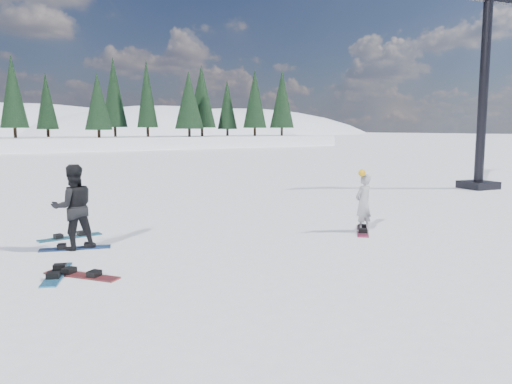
# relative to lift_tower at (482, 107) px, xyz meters

# --- Properties ---
(ground) EXTENTS (420.00, 420.00, 0.00)m
(ground) POSITION_rel_lift_tower_xyz_m (-13.73, -3.67, -3.56)
(ground) COLOR white
(ground) RESTS_ON ground
(lift_tower) EXTENTS (2.42, 1.53, 8.75)m
(lift_tower) POSITION_rel_lift_tower_xyz_m (0.00, 0.00, 0.00)
(lift_tower) COLOR black
(lift_tower) RESTS_ON ground
(snowboarder_woman) EXTENTS (0.59, 0.43, 1.63)m
(snowboarder_woman) POSITION_rel_lift_tower_xyz_m (-10.92, -3.88, -2.80)
(snowboarder_woman) COLOR #A6A6AB
(snowboarder_woman) RESTS_ON ground
(snowboarder_man) EXTENTS (0.94, 0.75, 1.88)m
(snowboarder_man) POSITION_rel_lift_tower_xyz_m (-17.63, -1.79, -2.62)
(snowboarder_man) COLOR black
(snowboarder_man) RESTS_ON ground
(snowboard_woman) EXTENTS (1.24, 1.28, 0.03)m
(snowboard_woman) POSITION_rel_lift_tower_xyz_m (-10.92, -3.88, -3.55)
(snowboard_woman) COLOR maroon
(snowboard_woman) RESTS_ON ground
(snowboard_man) EXTENTS (1.51, 0.74, 0.03)m
(snowboard_man) POSITION_rel_lift_tower_xyz_m (-17.63, -1.79, -3.55)
(snowboard_man) COLOR navy
(snowboard_man) RESTS_ON ground
(snowboard_loose_b) EXTENTS (1.11, 1.37, 0.03)m
(snowboard_loose_b) POSITION_rel_lift_tower_xyz_m (-18.03, -3.96, -3.55)
(snowboard_loose_b) COLOR maroon
(snowboard_loose_b) RESTS_ON ground
(snowboard_loose_a) EXTENTS (0.83, 1.49, 0.03)m
(snowboard_loose_a) POSITION_rel_lift_tower_xyz_m (-18.39, -3.65, -3.55)
(snowboard_loose_a) COLOR #1C689A
(snowboard_loose_a) RESTS_ON ground
(snowboard_loose_c) EXTENTS (1.52, 0.45, 0.03)m
(snowboard_loose_c) POSITION_rel_lift_tower_xyz_m (-17.46, -0.56, -3.55)
(snowboard_loose_c) COLOR #186E86
(snowboard_loose_c) RESTS_ON ground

